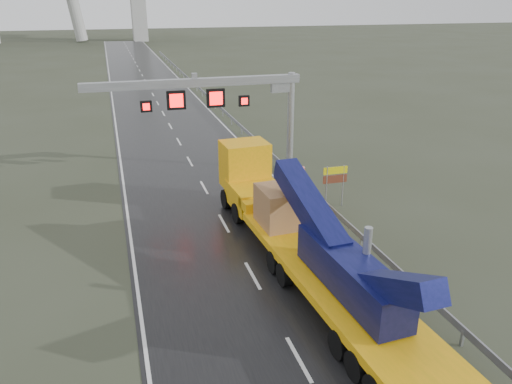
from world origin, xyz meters
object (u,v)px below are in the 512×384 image
object	(u,v)px
sign_gantry	(226,99)
striped_barrier	(300,175)
heavy_haul_truck	(294,224)
exit_sign_pair	(335,178)

from	to	relation	value
sign_gantry	striped_barrier	world-z (taller)	sign_gantry
heavy_haul_truck	exit_sign_pair	size ratio (longest dim) A/B	7.87
exit_sign_pair	striped_barrier	size ratio (longest dim) A/B	2.37
heavy_haul_truck	striped_barrier	bearing A→B (deg)	63.79
heavy_haul_truck	sign_gantry	bearing A→B (deg)	87.83
sign_gantry	heavy_haul_truck	xyz separation A→B (m)	(0.28, -12.91, -3.73)
heavy_haul_truck	exit_sign_pair	bearing A→B (deg)	45.72
heavy_haul_truck	striped_barrier	xyz separation A→B (m)	(4.24, 10.10, -1.33)
heavy_haul_truck	exit_sign_pair	xyz separation A→B (m)	(4.71, 5.45, -0.03)
sign_gantry	striped_barrier	bearing A→B (deg)	-31.81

